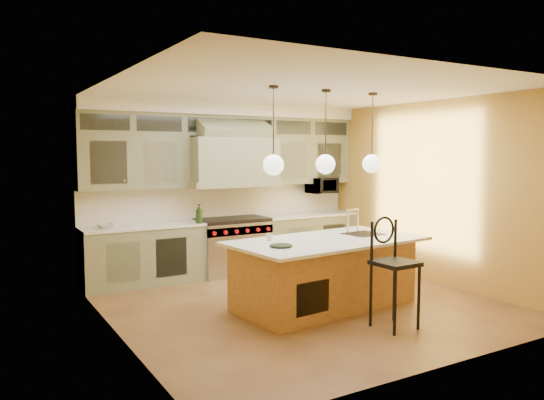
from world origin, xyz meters
TOP-DOWN VIEW (x-y plane):
  - floor at (0.00, 0.00)m, footprint 5.00×5.00m
  - ceiling at (0.00, 0.00)m, footprint 5.00×5.00m
  - wall_back at (0.00, 2.50)m, footprint 5.00×0.00m
  - wall_front at (0.00, -2.50)m, footprint 5.00×0.00m
  - wall_left at (-2.50, 0.00)m, footprint 0.00×5.00m
  - wall_right at (2.50, 0.00)m, footprint 0.00×5.00m
  - back_cabinetry at (0.00, 2.23)m, footprint 5.00×0.77m
  - range at (0.00, 2.14)m, footprint 1.20×0.74m
  - kitchen_island at (0.21, -0.25)m, footprint 2.74×1.63m
  - counter_stool at (0.39, -1.36)m, footprint 0.48×0.48m
  - microwave at (1.95, 2.25)m, footprint 0.54×0.37m
  - oil_bottle_a at (-0.70, 1.92)m, footprint 0.14×0.14m
  - oil_bottle_b at (-0.70, 1.92)m, footprint 0.08×0.08m
  - fruit_bowl at (-2.13, 2.15)m, footprint 0.30×0.30m
  - cup at (-0.51, 0.00)m, footprint 0.11×0.11m
  - pendant_left at (-0.60, -0.25)m, footprint 0.26×0.26m
  - pendant_center at (0.20, -0.25)m, footprint 0.26×0.26m
  - pendant_right at (1.00, -0.25)m, footprint 0.26×0.26m

SIDE VIEW (x-z plane):
  - floor at x=0.00m, z-range 0.00..0.00m
  - kitchen_island at x=0.21m, z-range -0.20..1.15m
  - range at x=0.00m, z-range 0.01..0.97m
  - counter_stool at x=0.39m, z-range 0.10..1.41m
  - cup at x=-0.51m, z-range 0.92..1.01m
  - fruit_bowl at x=-2.13m, z-range 0.94..1.00m
  - oil_bottle_b at x=-0.70m, z-range 0.94..1.11m
  - oil_bottle_a at x=-0.70m, z-range 0.94..1.25m
  - back_cabinetry at x=0.00m, z-range -0.02..2.88m
  - microwave at x=1.95m, z-range 1.30..1.60m
  - wall_back at x=0.00m, z-range -1.05..3.95m
  - wall_front at x=0.00m, z-range -1.05..3.95m
  - wall_left at x=-2.50m, z-range -1.05..3.95m
  - wall_right at x=2.50m, z-range -1.05..3.95m
  - pendant_left at x=-0.60m, z-range 1.39..2.50m
  - pendant_center at x=0.20m, z-range 1.39..2.50m
  - pendant_right at x=1.00m, z-range 1.39..2.50m
  - ceiling at x=0.00m, z-range 2.90..2.90m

